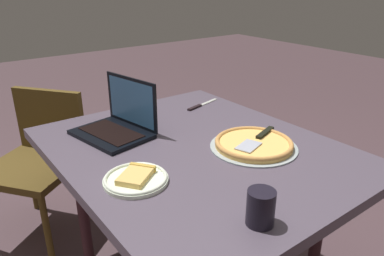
{
  "coord_description": "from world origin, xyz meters",
  "views": [
    {
      "loc": [
        -1.11,
        0.85,
        1.41
      ],
      "look_at": [
        0.07,
        -0.03,
        0.8
      ],
      "focal_mm": 34.44,
      "sensor_mm": 36.0,
      "label": 1
    }
  ],
  "objects_px": {
    "pizza_plate": "(136,178)",
    "drink_cup": "(261,207)",
    "laptop": "(118,123)",
    "table_knife": "(200,105)",
    "chair_far": "(40,155)",
    "dining_table": "(196,160)",
    "pizza_tray": "(254,144)"
  },
  "relations": [
    {
      "from": "table_knife",
      "to": "pizza_tray",
      "type": "bearing_deg",
      "value": 165.05
    },
    {
      "from": "dining_table",
      "to": "laptop",
      "type": "bearing_deg",
      "value": 30.72
    },
    {
      "from": "laptop",
      "to": "pizza_plate",
      "type": "distance_m",
      "value": 0.45
    },
    {
      "from": "pizza_plate",
      "to": "pizza_tray",
      "type": "bearing_deg",
      "value": -95.58
    },
    {
      "from": "pizza_plate",
      "to": "pizza_tray",
      "type": "distance_m",
      "value": 0.53
    },
    {
      "from": "laptop",
      "to": "drink_cup",
      "type": "bearing_deg",
      "value": -178.19
    },
    {
      "from": "chair_far",
      "to": "table_knife",
      "type": "bearing_deg",
      "value": -122.4
    },
    {
      "from": "pizza_plate",
      "to": "table_knife",
      "type": "relative_size",
      "value": 0.92
    },
    {
      "from": "dining_table",
      "to": "pizza_plate",
      "type": "relative_size",
      "value": 5.66
    },
    {
      "from": "dining_table",
      "to": "drink_cup",
      "type": "height_order",
      "value": "drink_cup"
    },
    {
      "from": "drink_cup",
      "to": "pizza_tray",
      "type": "bearing_deg",
      "value": -43.92
    },
    {
      "from": "table_knife",
      "to": "chair_far",
      "type": "distance_m",
      "value": 0.94
    },
    {
      "from": "pizza_plate",
      "to": "table_knife",
      "type": "xyz_separation_m",
      "value": [
        0.5,
        -0.68,
        -0.01
      ]
    },
    {
      "from": "pizza_plate",
      "to": "drink_cup",
      "type": "distance_m",
      "value": 0.46
    },
    {
      "from": "pizza_tray",
      "to": "table_knife",
      "type": "bearing_deg",
      "value": -14.95
    },
    {
      "from": "drink_cup",
      "to": "chair_far",
      "type": "relative_size",
      "value": 0.13
    },
    {
      "from": "dining_table",
      "to": "pizza_tray",
      "type": "height_order",
      "value": "pizza_tray"
    },
    {
      "from": "pizza_plate",
      "to": "chair_far",
      "type": "distance_m",
      "value": 1.02
    },
    {
      "from": "laptop",
      "to": "chair_far",
      "type": "distance_m",
      "value": 0.68
    },
    {
      "from": "pizza_tray",
      "to": "drink_cup",
      "type": "distance_m",
      "value": 0.51
    },
    {
      "from": "pizza_tray",
      "to": "laptop",
      "type": "bearing_deg",
      "value": 38.84
    },
    {
      "from": "table_knife",
      "to": "laptop",
      "type": "bearing_deg",
      "value": 98.11
    },
    {
      "from": "laptop",
      "to": "chair_far",
      "type": "xyz_separation_m",
      "value": [
        0.56,
        0.23,
        -0.31
      ]
    },
    {
      "from": "laptop",
      "to": "pizza_plate",
      "type": "relative_size",
      "value": 1.66
    },
    {
      "from": "chair_far",
      "to": "dining_table",
      "type": "bearing_deg",
      "value": -154.32
    },
    {
      "from": "table_knife",
      "to": "chair_far",
      "type": "bearing_deg",
      "value": 57.6
    },
    {
      "from": "pizza_tray",
      "to": "chair_far",
      "type": "height_order",
      "value": "chair_far"
    },
    {
      "from": "pizza_plate",
      "to": "chair_far",
      "type": "bearing_deg",
      "value": 5.02
    },
    {
      "from": "laptop",
      "to": "pizza_plate",
      "type": "xyz_separation_m",
      "value": [
        -0.42,
        0.15,
        -0.04
      ]
    },
    {
      "from": "pizza_plate",
      "to": "drink_cup",
      "type": "bearing_deg",
      "value": -157.78
    },
    {
      "from": "pizza_tray",
      "to": "chair_far",
      "type": "relative_size",
      "value": 0.44
    },
    {
      "from": "table_knife",
      "to": "drink_cup",
      "type": "xyz_separation_m",
      "value": [
        -0.92,
        0.5,
        0.05
      ]
    }
  ]
}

